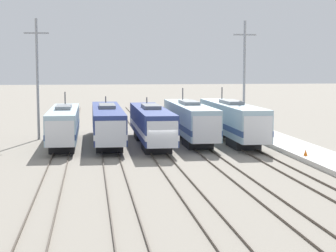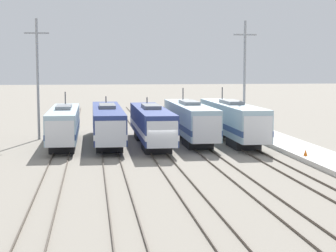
{
  "view_description": "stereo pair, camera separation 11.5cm",
  "coord_description": "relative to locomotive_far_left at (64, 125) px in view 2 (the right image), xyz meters",
  "views": [
    {
      "loc": [
        -6.0,
        -47.42,
        7.82
      ],
      "look_at": [
        0.98,
        2.89,
        2.43
      ],
      "focal_mm": 60.0,
      "sensor_mm": 36.0,
      "label": 1
    },
    {
      "loc": [
        -5.89,
        -47.44,
        7.82
      ],
      "look_at": [
        0.98,
        2.89,
        2.43
      ],
      "focal_mm": 60.0,
      "sensor_mm": 36.0,
      "label": 2
    }
  ],
  "objects": [
    {
      "name": "ground_plane",
      "position": [
        8.63,
        -8.39,
        -2.07
      ],
      "size": [
        400.0,
        400.0,
        0.0
      ],
      "primitive_type": "plane",
      "color": "gray"
    },
    {
      "name": "rail_pair_far_left",
      "position": [
        0.0,
        -8.39,
        -1.99
      ],
      "size": [
        1.5,
        120.0,
        0.15
      ],
      "color": "#4C4238",
      "rests_on": "ground_plane"
    },
    {
      "name": "rail_pair_center_left",
      "position": [
        4.32,
        -8.39,
        -1.99
      ],
      "size": [
        1.51,
        120.0,
        0.15
      ],
      "color": "#4C4238",
      "rests_on": "ground_plane"
    },
    {
      "name": "rail_pair_center",
      "position": [
        8.63,
        -8.39,
        -1.99
      ],
      "size": [
        1.51,
        120.0,
        0.15
      ],
      "color": "#4C4238",
      "rests_on": "ground_plane"
    },
    {
      "name": "rail_pair_center_right",
      "position": [
        12.95,
        -8.39,
        -1.99
      ],
      "size": [
        1.51,
        120.0,
        0.15
      ],
      "color": "#4C4238",
      "rests_on": "ground_plane"
    },
    {
      "name": "rail_pair_far_right",
      "position": [
        17.27,
        -8.39,
        -1.99
      ],
      "size": [
        1.5,
        120.0,
        0.15
      ],
      "color": "#4C4238",
      "rests_on": "ground_plane"
    },
    {
      "name": "locomotive_far_left",
      "position": [
        0.0,
        0.0,
        0.0
      ],
      "size": [
        2.74,
        16.28,
        5.19
      ],
      "color": "#232326",
      "rests_on": "ground_plane"
    },
    {
      "name": "locomotive_center_left",
      "position": [
        4.32,
        1.33,
        -0.01
      ],
      "size": [
        2.94,
        20.0,
        4.57
      ],
      "color": "black",
      "rests_on": "ground_plane"
    },
    {
      "name": "locomotive_center",
      "position": [
        8.63,
        -0.68,
        0.01
      ],
      "size": [
        2.93,
        18.42,
        4.56
      ],
      "color": "black",
      "rests_on": "ground_plane"
    },
    {
      "name": "locomotive_center_right",
      "position": [
        12.95,
        1.85,
        0.11
      ],
      "size": [
        2.91,
        18.68,
        5.44
      ],
      "color": "#232326",
      "rests_on": "ground_plane"
    },
    {
      "name": "locomotive_far_right",
      "position": [
        17.27,
        0.79,
        0.15
      ],
      "size": [
        2.89,
        19.3,
        5.53
      ],
      "color": "#232326",
      "rests_on": "ground_plane"
    },
    {
      "name": "catenary_tower_left",
      "position": [
        -2.93,
        5.54,
        4.7
      ],
      "size": [
        2.6,
        0.27,
        12.9
      ],
      "color": "gray",
      "rests_on": "ground_plane"
    },
    {
      "name": "catenary_tower_right",
      "position": [
        19.79,
        5.54,
        4.7
      ],
      "size": [
        2.6,
        0.27,
        12.9
      ],
      "color": "gray",
      "rests_on": "ground_plane"
    },
    {
      "name": "platform",
      "position": [
        21.8,
        -8.39,
        -1.86
      ],
      "size": [
        4.0,
        120.0,
        0.41
      ],
      "color": "beige",
      "rests_on": "ground_plane"
    },
    {
      "name": "traffic_cone",
      "position": [
        20.38,
        -11.56,
        -1.39
      ],
      "size": [
        0.34,
        0.34,
        0.53
      ],
      "color": "orange",
      "rests_on": "platform"
    }
  ]
}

